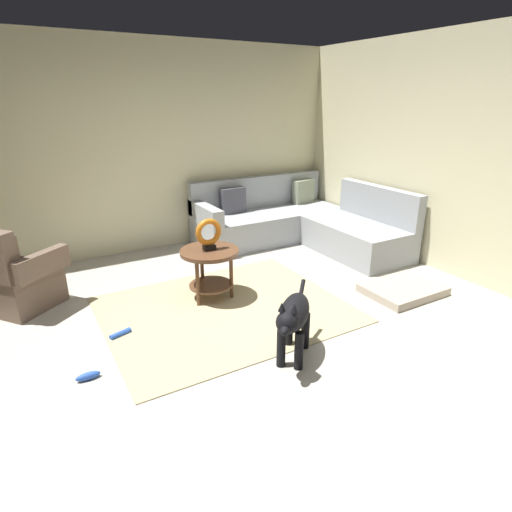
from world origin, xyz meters
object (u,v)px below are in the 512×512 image
object	(u,v)px
torus_sculpture	(209,234)
armchair	(14,279)
sectional_couch	(299,224)
dog_toy_bone	(88,376)
dog	(294,318)
dog_bed_mat	(403,289)
dog_toy_rope	(120,334)
side_table	(210,261)

from	to	relation	value
torus_sculpture	armchair	bearing A→B (deg)	156.93
sectional_couch	dog_toy_bone	distance (m)	3.70
armchair	dog	size ratio (longest dim) A/B	1.56
dog	torus_sculpture	bearing A→B (deg)	-40.11
dog_bed_mat	dog_toy_rope	xyz separation A→B (m)	(-2.85, 0.64, -0.02)
dog	dog_toy_rope	world-z (taller)	dog
sectional_couch	dog_bed_mat	xyz separation A→B (m)	(-0.01, -1.94, -0.24)
armchair	dog_toy_rope	distance (m)	1.32
sectional_couch	dog_toy_rope	distance (m)	3.15
dog	dog_toy_rope	bearing A→B (deg)	2.38
torus_sculpture	dog_toy_bone	xyz separation A→B (m)	(-1.37, -0.80, -0.68)
dog	sectional_couch	bearing A→B (deg)	-80.93
armchair	dog_bed_mat	distance (m)	3.98
armchair	dog_bed_mat	xyz separation A→B (m)	(3.59, -1.69, -0.28)
dog_toy_bone	torus_sculpture	bearing A→B (deg)	30.24
torus_sculpture	dog_bed_mat	world-z (taller)	torus_sculpture
dog_toy_bone	sectional_couch	bearing A→B (deg)	29.33
armchair	dog_toy_rope	bearing A→B (deg)	-3.11
dog_toy_rope	armchair	bearing A→B (deg)	125.32
sectional_couch	torus_sculpture	bearing A→B (deg)	-151.37
torus_sculpture	dog_toy_bone	world-z (taller)	torus_sculpture
armchair	side_table	xyz separation A→B (m)	(1.76, -0.75, 0.09)
sectional_couch	dog_bed_mat	bearing A→B (deg)	-90.16
armchair	torus_sculpture	world-z (taller)	armchair
sectional_couch	armchair	world-z (taller)	same
dog_toy_rope	dog_toy_bone	xyz separation A→B (m)	(-0.36, -0.50, 0.00)
armchair	side_table	size ratio (longest dim) A/B	1.67
armchair	dog	distance (m)	2.81
dog_toy_rope	dog_toy_bone	distance (m)	0.62
sectional_couch	dog	size ratio (longest dim) A/B	3.51
sectional_couch	side_table	bearing A→B (deg)	-151.37
torus_sculpture	dog	bearing A→B (deg)	-85.62
dog_bed_mat	dog	world-z (taller)	dog
dog_toy_rope	side_table	bearing A→B (deg)	16.46
armchair	dog_toy_bone	size ratio (longest dim) A/B	5.55
armchair	dog_toy_bone	bearing A→B (deg)	-24.47
sectional_couch	side_table	world-z (taller)	sectional_couch
side_table	dog_toy_bone	xyz separation A→B (m)	(-1.37, -0.80, -0.39)
armchair	dog_toy_rope	xyz separation A→B (m)	(0.74, -1.05, -0.30)
torus_sculpture	dog_bed_mat	size ratio (longest dim) A/B	0.41
torus_sculpture	dog_bed_mat	bearing A→B (deg)	-27.04
side_table	torus_sculpture	xyz separation A→B (m)	(0.00, -0.00, 0.29)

